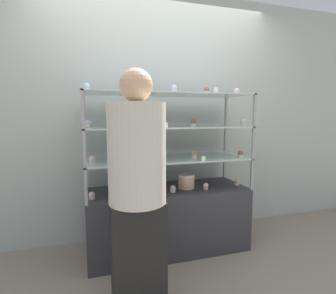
# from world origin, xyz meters

# --- Properties ---
(ground_plane) EXTENTS (20.00, 20.00, 0.00)m
(ground_plane) POSITION_xyz_m (0.00, 0.00, 0.00)
(ground_plane) COLOR gray
(back_wall) EXTENTS (8.00, 0.05, 2.60)m
(back_wall) POSITION_xyz_m (0.00, 0.42, 1.30)
(back_wall) COLOR #A8B2AD
(back_wall) RESTS_ON ground_plane
(display_base) EXTENTS (1.53, 0.55, 0.61)m
(display_base) POSITION_xyz_m (0.00, 0.00, 0.31)
(display_base) COLOR #333338
(display_base) RESTS_ON ground_plane
(display_riser_lower) EXTENTS (1.53, 0.55, 0.30)m
(display_riser_lower) POSITION_xyz_m (0.00, 0.00, 0.90)
(display_riser_lower) COLOR #99999E
(display_riser_lower) RESTS_ON display_base
(display_riser_middle) EXTENTS (1.53, 0.55, 0.30)m
(display_riser_middle) POSITION_xyz_m (0.00, 0.00, 1.20)
(display_riser_middle) COLOR #99999E
(display_riser_middle) RESTS_ON display_riser_lower
(display_riser_upper) EXTENTS (1.53, 0.55, 0.30)m
(display_riser_upper) POSITION_xyz_m (0.00, 0.00, 1.50)
(display_riser_upper) COLOR #99999E
(display_riser_upper) RESTS_ON display_riser_middle
(layer_cake_centerpiece) EXTENTS (0.16, 0.16, 0.14)m
(layer_cake_centerpiece) POSITION_xyz_m (0.18, -0.03, 0.68)
(layer_cake_centerpiece) COLOR #DBBC84
(layer_cake_centerpiece) RESTS_ON display_base
(sheet_cake_frosted) EXTENTS (0.23, 0.18, 0.07)m
(sheet_cake_frosted) POSITION_xyz_m (-0.30, -0.06, 1.55)
(sheet_cake_frosted) COLOR brown
(sheet_cake_frosted) RESTS_ON display_riser_upper
(cupcake_0) EXTENTS (0.05, 0.05, 0.06)m
(cupcake_0) POSITION_xyz_m (-0.71, -0.11, 0.64)
(cupcake_0) COLOR beige
(cupcake_0) RESTS_ON display_base
(cupcake_1) EXTENTS (0.05, 0.05, 0.06)m
(cupcake_1) POSITION_xyz_m (-0.37, -0.06, 0.64)
(cupcake_1) COLOR #CCB28C
(cupcake_1) RESTS_ON display_base
(cupcake_2) EXTENTS (0.05, 0.05, 0.06)m
(cupcake_2) POSITION_xyz_m (0.01, -0.12, 0.64)
(cupcake_2) COLOR white
(cupcake_2) RESTS_ON display_base
(cupcake_3) EXTENTS (0.05, 0.05, 0.06)m
(cupcake_3) POSITION_xyz_m (0.34, -0.12, 0.64)
(cupcake_3) COLOR #CCB28C
(cupcake_3) RESTS_ON display_base
(cupcake_4) EXTENTS (0.05, 0.05, 0.06)m
(cupcake_4) POSITION_xyz_m (0.71, -0.08, 0.64)
(cupcake_4) COLOR white
(cupcake_4) RESTS_ON display_base
(price_tag_0) EXTENTS (0.04, 0.00, 0.04)m
(price_tag_0) POSITION_xyz_m (-0.48, -0.25, 0.63)
(price_tag_0) COLOR white
(price_tag_0) RESTS_ON display_base
(cupcake_5) EXTENTS (0.05, 0.05, 0.06)m
(cupcake_5) POSITION_xyz_m (-0.69, -0.05, 0.94)
(cupcake_5) COLOR white
(cupcake_5) RESTS_ON display_riser_lower
(cupcake_6) EXTENTS (0.05, 0.05, 0.06)m
(cupcake_6) POSITION_xyz_m (-0.23, -0.06, 0.94)
(cupcake_6) COLOR beige
(cupcake_6) RESTS_ON display_riser_lower
(cupcake_7) EXTENTS (0.05, 0.05, 0.06)m
(cupcake_7) POSITION_xyz_m (0.24, -0.08, 0.94)
(cupcake_7) COLOR white
(cupcake_7) RESTS_ON display_riser_lower
(cupcake_8) EXTENTS (0.05, 0.05, 0.06)m
(cupcake_8) POSITION_xyz_m (0.69, -0.14, 0.94)
(cupcake_8) COLOR white
(cupcake_8) RESTS_ON display_riser_lower
(price_tag_1) EXTENTS (0.04, 0.00, 0.04)m
(price_tag_1) POSITION_xyz_m (0.25, -0.25, 0.93)
(price_tag_1) COLOR white
(price_tag_1) RESTS_ON display_riser_lower
(cupcake_9) EXTENTS (0.05, 0.05, 0.07)m
(cupcake_9) POSITION_xyz_m (-0.71, -0.06, 1.25)
(cupcake_9) COLOR beige
(cupcake_9) RESTS_ON display_riser_middle
(cupcake_10) EXTENTS (0.05, 0.05, 0.07)m
(cupcake_10) POSITION_xyz_m (-0.24, -0.14, 1.25)
(cupcake_10) COLOR beige
(cupcake_10) RESTS_ON display_riser_middle
(cupcake_11) EXTENTS (0.05, 0.05, 0.07)m
(cupcake_11) POSITION_xyz_m (0.22, -0.08, 1.25)
(cupcake_11) COLOR white
(cupcake_11) RESTS_ON display_riser_middle
(cupcake_12) EXTENTS (0.05, 0.05, 0.07)m
(cupcake_12) POSITION_xyz_m (0.71, -0.14, 1.25)
(cupcake_12) COLOR beige
(cupcake_12) RESTS_ON display_riser_middle
(price_tag_2) EXTENTS (0.04, 0.00, 0.04)m
(price_tag_2) POSITION_xyz_m (-0.10, -0.25, 1.23)
(price_tag_2) COLOR white
(price_tag_2) RESTS_ON display_riser_middle
(cupcake_13) EXTENTS (0.05, 0.05, 0.07)m
(cupcake_13) POSITION_xyz_m (-0.72, -0.06, 1.54)
(cupcake_13) COLOR white
(cupcake_13) RESTS_ON display_riser_upper
(cupcake_14) EXTENTS (0.05, 0.05, 0.07)m
(cupcake_14) POSITION_xyz_m (0.01, -0.14, 1.54)
(cupcake_14) COLOR beige
(cupcake_14) RESTS_ON display_riser_upper
(cupcake_15) EXTENTS (0.05, 0.05, 0.07)m
(cupcake_15) POSITION_xyz_m (0.35, -0.08, 1.54)
(cupcake_15) COLOR white
(cupcake_15) RESTS_ON display_riser_upper
(cupcake_16) EXTENTS (0.05, 0.05, 0.07)m
(cupcake_16) POSITION_xyz_m (0.69, -0.05, 1.54)
(cupcake_16) COLOR beige
(cupcake_16) RESTS_ON display_riser_upper
(price_tag_3) EXTENTS (0.04, 0.00, 0.04)m
(price_tag_3) POSITION_xyz_m (0.36, -0.25, 1.54)
(price_tag_3) COLOR white
(price_tag_3) RESTS_ON display_riser_upper
(customer_figure) EXTENTS (0.38, 0.38, 1.61)m
(customer_figure) POSITION_xyz_m (-0.42, -0.69, 0.86)
(customer_figure) COLOR black
(customer_figure) RESTS_ON ground_plane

